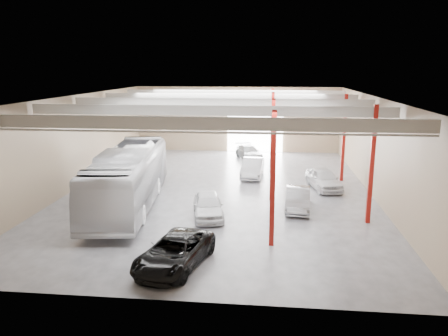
% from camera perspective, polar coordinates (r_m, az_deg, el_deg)
% --- Properties ---
extents(depot_shell, '(22.12, 32.12, 7.06)m').
position_cam_1_polar(depot_shell, '(32.26, -0.16, 5.81)').
color(depot_shell, '#4D4C52').
rests_on(depot_shell, ground).
extents(coach_bus, '(4.80, 14.18, 3.87)m').
position_cam_1_polar(coach_bus, '(29.46, -12.33, -1.20)').
color(coach_bus, silver).
rests_on(coach_bus, ground).
extents(black_sedan, '(3.52, 5.58, 1.44)m').
position_cam_1_polar(black_sedan, '(20.56, -6.46, -10.85)').
color(black_sedan, black).
rests_on(black_sedan, ground).
extents(car_row_a, '(2.59, 4.66, 1.50)m').
position_cam_1_polar(car_row_a, '(26.90, -2.10, -4.89)').
color(car_row_a, white).
rests_on(car_row_a, ground).
extents(car_row_b, '(1.92, 4.81, 1.55)m').
position_cam_1_polar(car_row_b, '(36.80, 3.75, 0.03)').
color(car_row_b, silver).
rests_on(car_row_b, ground).
extents(car_row_c, '(3.31, 4.98, 1.34)m').
position_cam_1_polar(car_row_c, '(44.18, 3.24, 2.08)').
color(car_row_c, gray).
rests_on(car_row_c, ground).
extents(car_right_near, '(1.82, 4.44, 1.43)m').
position_cam_1_polar(car_right_near, '(28.68, 9.62, -4.00)').
color(car_right_near, '#A6A6AB').
rests_on(car_right_near, ground).
extents(car_right_far, '(2.79, 4.87, 1.56)m').
position_cam_1_polar(car_right_far, '(33.87, 12.89, -1.41)').
color(car_right_far, silver).
rests_on(car_right_far, ground).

